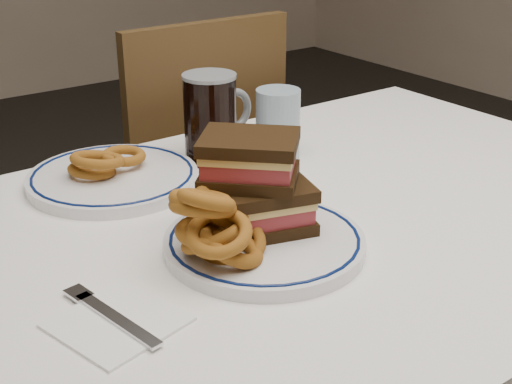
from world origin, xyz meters
TOP-DOWN VIEW (x-y plane):
  - dining_table at (0.00, 0.00)m, footprint 1.27×0.87m
  - chair_far at (0.19, 0.72)m, footprint 0.43×0.43m
  - main_plate at (-0.13, -0.06)m, footprint 0.28×0.28m
  - reuben_sandwich at (-0.12, -0.02)m, footprint 0.17×0.17m
  - onion_rings_main at (-0.22, -0.06)m, footprint 0.13×0.13m
  - ketchup_ramekin at (-0.19, 0.02)m, footprint 0.05×0.05m
  - beer_mug at (-0.01, 0.28)m, footprint 0.14×0.10m
  - water_glass at (0.10, 0.22)m, footprint 0.08×0.08m
  - far_plate at (-0.20, 0.28)m, footprint 0.29×0.29m
  - onion_rings_far at (-0.21, 0.29)m, footprint 0.14×0.10m
  - napkin_fork at (-0.38, -0.10)m, footprint 0.16×0.18m

SIDE VIEW (x-z plane):
  - chair_far at x=0.19m, z-range 0.04..0.97m
  - dining_table at x=0.00m, z-range 0.27..1.02m
  - napkin_fork at x=-0.38m, z-range 0.75..0.76m
  - main_plate at x=-0.13m, z-range 0.75..0.77m
  - far_plate at x=-0.20m, z-range 0.75..0.77m
  - ketchup_ramekin at x=-0.19m, z-range 0.77..0.80m
  - onion_rings_far at x=-0.21m, z-range 0.76..0.82m
  - water_glass at x=0.10m, z-range 0.75..0.88m
  - onion_rings_main at x=-0.22m, z-range 0.75..0.88m
  - beer_mug at x=-0.01m, z-range 0.75..0.91m
  - reuben_sandwich at x=-0.12m, z-range 0.77..0.90m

